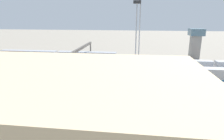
# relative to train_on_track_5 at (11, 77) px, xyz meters

# --- Properties ---
(ground_plane) EXTENTS (400.00, 400.00, 0.00)m
(ground_plane) POSITION_rel_train_on_track_5_xyz_m (-26.53, -10.00, -2.16)
(ground_plane) COLOR gray
(track_bed_0) EXTENTS (140.00, 2.80, 0.12)m
(track_bed_0) POSITION_rel_train_on_track_5_xyz_m (-26.53, -25.00, -2.10)
(track_bed_0) COLOR #4C443D
(track_bed_0) RESTS_ON ground_plane
(track_bed_1) EXTENTS (140.00, 2.80, 0.12)m
(track_bed_1) POSITION_rel_train_on_track_5_xyz_m (-26.53, -20.00, -2.10)
(track_bed_1) COLOR #4C443D
(track_bed_1) RESTS_ON ground_plane
(track_bed_2) EXTENTS (140.00, 2.80, 0.12)m
(track_bed_2) POSITION_rel_train_on_track_5_xyz_m (-26.53, -15.00, -2.10)
(track_bed_2) COLOR #3D3833
(track_bed_2) RESTS_ON ground_plane
(track_bed_3) EXTENTS (140.00, 2.80, 0.12)m
(track_bed_3) POSITION_rel_train_on_track_5_xyz_m (-26.53, -10.00, -2.10)
(track_bed_3) COLOR #3D3833
(track_bed_3) RESTS_ON ground_plane
(track_bed_4) EXTENTS (140.00, 2.80, 0.12)m
(track_bed_4) POSITION_rel_train_on_track_5_xyz_m (-26.53, -5.00, -2.10)
(track_bed_4) COLOR #3D3833
(track_bed_4) RESTS_ON ground_plane
(track_bed_5) EXTENTS (140.00, 2.80, 0.12)m
(track_bed_5) POSITION_rel_train_on_track_5_xyz_m (-26.53, 0.00, -2.10)
(track_bed_5) COLOR #3D3833
(track_bed_5) RESTS_ON ground_plane
(track_bed_6) EXTENTS (140.00, 2.80, 0.12)m
(track_bed_6) POSITION_rel_train_on_track_5_xyz_m (-26.53, 5.00, -2.10)
(track_bed_6) COLOR #3D3833
(track_bed_6) RESTS_ON ground_plane
(train_on_track_5) EXTENTS (10.00, 3.00, 5.00)m
(train_on_track_5) POSITION_rel_train_on_track_5_xyz_m (0.00, 0.00, 0.00)
(train_on_track_5) COLOR gold
(train_on_track_5) RESTS_ON ground_plane
(train_on_track_1) EXTENTS (95.60, 3.06, 3.80)m
(train_on_track_1) POSITION_rel_train_on_track_5_xyz_m (-37.14, -20.00, -0.15)
(train_on_track_1) COLOR #B7BABF
(train_on_track_1) RESTS_ON ground_plane
(train_on_track_2) EXTENTS (10.00, 3.00, 5.00)m
(train_on_track_2) POSITION_rel_train_on_track_5_xyz_m (13.75, -15.00, 0.00)
(train_on_track_2) COLOR #D85914
(train_on_track_2) RESTS_ON ground_plane
(train_on_track_4) EXTENTS (119.80, 3.06, 5.00)m
(train_on_track_4) POSITION_rel_train_on_track_5_xyz_m (-31.53, -5.00, 0.45)
(train_on_track_4) COLOR #B7BABF
(train_on_track_4) RESTS_ON ground_plane
(train_on_track_3) EXTENTS (139.00, 3.06, 4.40)m
(train_on_track_3) POSITION_rel_train_on_track_5_xyz_m (-22.20, -10.00, -0.12)
(train_on_track_3) COLOR #285193
(train_on_track_3) RESTS_ON ground_plane
(train_on_track_0) EXTENTS (47.20, 3.06, 5.00)m
(train_on_track_0) POSITION_rel_train_on_track_5_xyz_m (-3.60, -25.00, 0.45)
(train_on_track_0) COLOR #A8AAB2
(train_on_track_0) RESTS_ON ground_plane
(light_mast_0) EXTENTS (2.80, 0.70, 24.16)m
(light_mast_0) POSITION_rel_train_on_track_5_xyz_m (-34.59, -27.03, 13.50)
(light_mast_0) COLOR #9EA0A5
(light_mast_0) RESTS_ON ground_plane
(light_mast_2) EXTENTS (2.80, 0.70, 28.15)m
(light_mast_2) POSITION_rel_train_on_track_5_xyz_m (-35.83, -28.11, 15.69)
(light_mast_2) COLOR #9EA0A5
(light_mast_2) RESTS_ON ground_plane
(signal_gantry) EXTENTS (0.70, 35.00, 8.80)m
(signal_gantry) POSITION_rel_train_on_track_5_xyz_m (-16.69, -10.00, 5.50)
(signal_gantry) COLOR #4C4742
(signal_gantry) RESTS_ON ground_plane
(control_tower) EXTENTS (6.00, 6.00, 13.29)m
(control_tower) POSITION_rel_train_on_track_5_xyz_m (-60.78, -42.04, 5.62)
(control_tower) COLOR gray
(control_tower) RESTS_ON ground_plane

